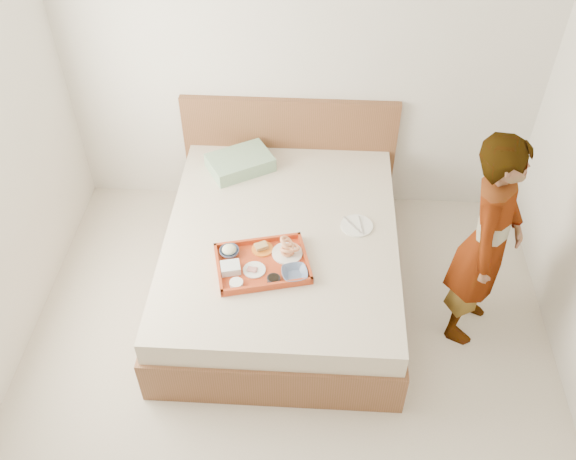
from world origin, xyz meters
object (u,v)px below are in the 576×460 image
(bed, at_px, (282,259))
(dinner_plate, at_px, (357,226))
(tray, at_px, (262,263))
(person, at_px, (487,242))

(bed, relative_size, dinner_plate, 9.14)
(tray, relative_size, person, 0.37)
(person, bearing_deg, tray, 116.11)
(bed, distance_m, tray, 0.44)
(bed, height_order, tray, tray)
(bed, distance_m, dinner_plate, 0.58)
(bed, bearing_deg, tray, -107.66)
(bed, xyz_separation_m, person, (1.27, -0.27, 0.51))
(tray, xyz_separation_m, person, (1.37, 0.05, 0.22))
(tray, distance_m, dinner_plate, 0.73)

